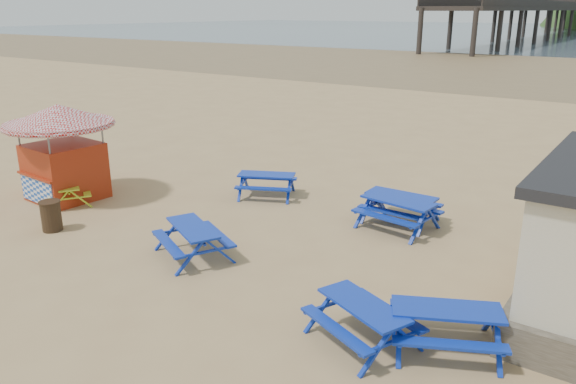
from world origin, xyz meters
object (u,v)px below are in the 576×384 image
Objects in this scene: picnic_table_blue_a at (267,185)px; ice_cream_kiosk at (61,140)px; picnic_table_yellow at (69,193)px; litter_bin at (51,216)px; picnic_table_blue_b at (401,208)px.

ice_cream_kiosk is at bearing -169.57° from picnic_table_blue_a.
picnic_table_blue_a is at bearing 73.45° from picnic_table_yellow.
picnic_table_yellow is 2.32× the size of litter_bin.
picnic_table_yellow is 2.34m from litter_bin.
picnic_table_blue_b is 1.00× the size of picnic_table_yellow.
picnic_table_blue_b is 2.32× the size of litter_bin.
picnic_table_blue_a is 0.62× the size of ice_cream_kiosk.
ice_cream_kiosk reaches higher than picnic_table_yellow.
litter_bin is (2.11, -1.97, -1.50)m from ice_cream_kiosk.
picnic_table_blue_a is at bearing 40.17° from ice_cream_kiosk.
ice_cream_kiosk reaches higher than picnic_table_blue_b.
picnic_table_yellow is at bearing 133.80° from litter_bin.
picnic_table_blue_a is 1.15× the size of picnic_table_blue_b.
litter_bin is (-7.69, -6.09, 0.02)m from picnic_table_blue_b.
picnic_table_blue_a reaches higher than picnic_table_yellow.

